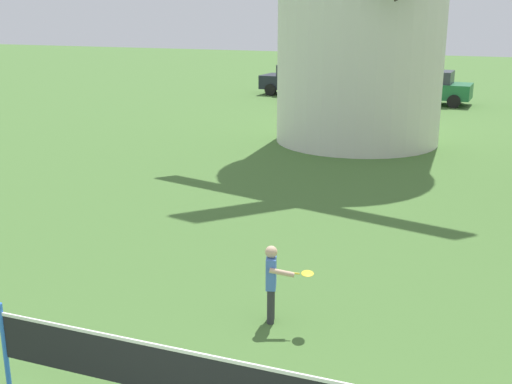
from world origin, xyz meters
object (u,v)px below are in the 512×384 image
player_far (273,279)px  parked_car_black (303,80)px  parked_car_green (427,87)px  tennis_net (189,376)px

player_far → parked_car_black: size_ratio=0.27×
parked_car_green → tennis_net: bearing=-88.9°
parked_car_black → parked_car_green: bearing=-7.5°
player_far → parked_car_black: bearing=105.9°
parked_car_black → parked_car_green: size_ratio=1.07×
tennis_net → player_far: player_far is taller
player_far → tennis_net: bearing=-89.7°
tennis_net → player_far: bearing=90.3°
tennis_net → parked_car_black: size_ratio=1.13×
player_far → parked_car_green: size_ratio=0.29×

